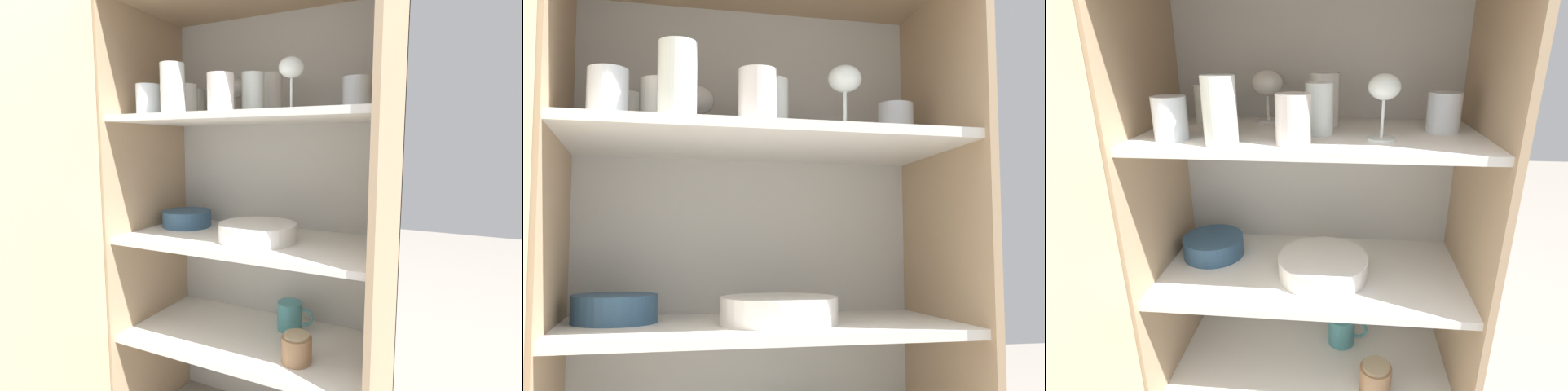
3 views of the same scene
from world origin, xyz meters
TOP-DOWN VIEW (x-y plane):
  - cupboard_back_panel at (0.00, 0.41)m, footprint 0.84×0.02m
  - cupboard_side_left at (-0.41, 0.20)m, footprint 0.02×0.43m
  - cupboard_side_right at (0.41, 0.20)m, footprint 0.02×0.43m
  - shelf_board_middle at (0.00, 0.20)m, footprint 0.80×0.40m
  - shelf_board_upper at (0.00, 0.20)m, footprint 0.80×0.40m
  - tumbler_glass_0 at (0.03, 0.28)m, footprint 0.08×0.08m
  - tumbler_glass_1 at (-0.28, 0.30)m, footprint 0.08×0.08m
  - tumbler_glass_2 at (-0.03, 0.07)m, footprint 0.07×0.07m
  - tumbler_glass_3 at (-0.18, 0.05)m, footprint 0.07×0.07m
  - tumbler_glass_4 at (0.31, 0.23)m, footprint 0.08×0.08m
  - tumbler_glass_5 at (0.02, 0.17)m, footprint 0.07×0.07m
  - tumbler_glass_6 at (-0.21, 0.15)m, footprint 0.08×0.08m
  - tumbler_glass_7 at (-0.31, 0.09)m, footprint 0.08×0.08m
  - wine_glass_0 at (-0.13, 0.32)m, footprint 0.08×0.08m
  - wine_glass_1 at (0.16, 0.12)m, footprint 0.07×0.07m
  - plate_stack_white at (0.03, 0.17)m, footprint 0.24×0.24m
  - mixing_bowl_large at (-0.29, 0.26)m, footprint 0.17×0.17m

SIDE VIEW (x-z plane):
  - shelf_board_middle at x=0.00m, z-range 0.68..0.70m
  - cupboard_back_panel at x=0.00m, z-range 0.00..1.44m
  - cupboard_side_left at x=-0.41m, z-range 0.00..1.44m
  - cupboard_side_right at x=0.41m, z-range 0.00..1.44m
  - plate_stack_white at x=0.03m, z-range 0.70..0.76m
  - mixing_bowl_large at x=-0.29m, z-range 0.70..0.76m
  - shelf_board_upper at x=0.00m, z-range 1.06..1.08m
  - tumbler_glass_4 at x=0.31m, z-range 1.08..1.18m
  - tumbler_glass_7 at x=-0.31m, z-range 1.08..1.18m
  - tumbler_glass_6 at x=-0.21m, z-range 1.08..1.18m
  - tumbler_glass_1 at x=-0.28m, z-range 1.08..1.19m
  - tumbler_glass_2 at x=-0.03m, z-range 1.08..1.19m
  - tumbler_glass_5 at x=0.02m, z-range 1.08..1.20m
  - tumbler_glass_0 at x=0.03m, z-range 1.08..1.22m
  - tumbler_glass_3 at x=-0.18m, z-range 1.08..1.23m
  - wine_glass_0 at x=-0.13m, z-range 1.11..1.25m
  - wine_glass_1 at x=0.16m, z-range 1.12..1.26m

